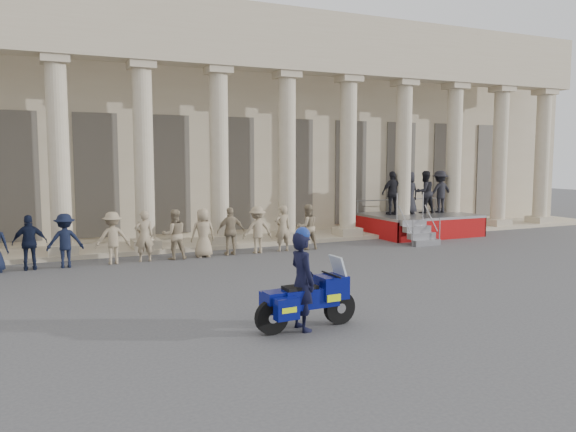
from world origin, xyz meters
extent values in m
plane|color=#434345|center=(0.00, 0.00, 0.00)|extent=(90.00, 90.00, 0.00)
cube|color=tan|center=(0.00, 15.00, 4.50)|extent=(40.00, 10.00, 9.00)
cube|color=tan|center=(0.00, 8.80, 0.07)|extent=(40.00, 2.60, 0.15)
cube|color=tan|center=(0.00, 8.00, 6.79)|extent=(35.80, 1.00, 1.00)
cube|color=tan|center=(0.00, 8.00, 7.89)|extent=(35.80, 1.00, 1.20)
cube|color=tan|center=(-3.90, 8.00, 0.30)|extent=(0.90, 0.90, 0.30)
cylinder|color=tan|center=(-3.90, 8.00, 3.25)|extent=(0.64, 0.64, 5.60)
cube|color=tan|center=(-3.90, 8.00, 6.17)|extent=(0.85, 0.85, 0.24)
cube|color=tan|center=(-1.30, 8.00, 0.30)|extent=(0.90, 0.90, 0.30)
cylinder|color=tan|center=(-1.30, 8.00, 3.25)|extent=(0.64, 0.64, 5.60)
cube|color=tan|center=(-1.30, 8.00, 6.17)|extent=(0.85, 0.85, 0.24)
cube|color=tan|center=(1.30, 8.00, 0.30)|extent=(0.90, 0.90, 0.30)
cylinder|color=tan|center=(1.30, 8.00, 3.25)|extent=(0.64, 0.64, 5.60)
cube|color=tan|center=(1.30, 8.00, 6.17)|extent=(0.85, 0.85, 0.24)
cube|color=tan|center=(3.90, 8.00, 0.30)|extent=(0.90, 0.90, 0.30)
cylinder|color=tan|center=(3.90, 8.00, 3.25)|extent=(0.64, 0.64, 5.60)
cube|color=tan|center=(3.90, 8.00, 6.17)|extent=(0.85, 0.85, 0.24)
cube|color=tan|center=(6.50, 8.00, 0.30)|extent=(0.90, 0.90, 0.30)
cylinder|color=tan|center=(6.50, 8.00, 3.25)|extent=(0.64, 0.64, 5.60)
cube|color=tan|center=(6.50, 8.00, 6.17)|extent=(0.85, 0.85, 0.24)
cube|color=tan|center=(9.10, 8.00, 0.30)|extent=(0.90, 0.90, 0.30)
cylinder|color=tan|center=(9.10, 8.00, 3.25)|extent=(0.64, 0.64, 5.60)
cube|color=tan|center=(9.10, 8.00, 6.17)|extent=(0.85, 0.85, 0.24)
cube|color=tan|center=(11.70, 8.00, 0.30)|extent=(0.90, 0.90, 0.30)
cylinder|color=tan|center=(11.70, 8.00, 3.25)|extent=(0.64, 0.64, 5.60)
cube|color=tan|center=(11.70, 8.00, 6.17)|extent=(0.85, 0.85, 0.24)
cube|color=tan|center=(14.30, 8.00, 0.30)|extent=(0.90, 0.90, 0.30)
cylinder|color=tan|center=(14.30, 8.00, 3.25)|extent=(0.64, 0.64, 5.60)
cube|color=tan|center=(14.30, 8.00, 6.17)|extent=(0.85, 0.85, 0.24)
cube|color=tan|center=(16.90, 8.00, 0.30)|extent=(0.90, 0.90, 0.30)
cylinder|color=tan|center=(16.90, 8.00, 3.25)|extent=(0.64, 0.64, 5.60)
cube|color=tan|center=(16.90, 8.00, 6.17)|extent=(0.85, 0.85, 0.24)
cube|color=black|center=(-5.20, 10.02, 2.55)|extent=(1.30, 0.12, 4.20)
cube|color=black|center=(-2.60, 10.02, 2.55)|extent=(1.30, 0.12, 4.20)
cube|color=black|center=(0.00, 10.02, 2.55)|extent=(1.30, 0.12, 4.20)
cube|color=black|center=(2.60, 10.02, 2.55)|extent=(1.30, 0.12, 4.20)
cube|color=black|center=(5.20, 10.02, 2.55)|extent=(1.30, 0.12, 4.20)
cube|color=black|center=(7.80, 10.02, 2.55)|extent=(1.30, 0.12, 4.20)
cube|color=black|center=(10.40, 10.02, 2.55)|extent=(1.30, 0.12, 4.20)
cube|color=black|center=(13.00, 10.02, 2.55)|extent=(1.30, 0.12, 4.20)
cube|color=black|center=(15.60, 10.02, 2.55)|extent=(1.30, 0.12, 4.20)
imported|color=black|center=(-4.82, 6.40, 0.79)|extent=(0.92, 0.38, 1.57)
imported|color=black|center=(-3.89, 6.40, 0.79)|extent=(1.02, 0.58, 1.57)
imported|color=gray|center=(-2.56, 6.40, 0.79)|extent=(1.02, 0.58, 1.57)
imported|color=gray|center=(-1.63, 6.40, 0.79)|extent=(0.57, 0.38, 1.57)
imported|color=gray|center=(-0.70, 6.40, 0.79)|extent=(0.76, 0.60, 1.57)
imported|color=gray|center=(0.23, 6.40, 0.79)|extent=(0.77, 0.50, 1.57)
imported|color=gray|center=(1.16, 6.40, 0.79)|extent=(0.92, 0.38, 1.57)
imported|color=gray|center=(2.09, 6.40, 0.79)|extent=(1.02, 0.58, 1.57)
imported|color=gray|center=(3.02, 6.40, 0.79)|extent=(0.57, 0.38, 1.57)
imported|color=gray|center=(3.95, 6.40, 0.79)|extent=(0.76, 0.60, 1.57)
cube|color=gray|center=(9.81, 7.79, 0.82)|extent=(4.31, 3.08, 0.10)
cube|color=maroon|center=(9.81, 6.27, 0.39)|extent=(4.31, 0.04, 0.77)
cube|color=maroon|center=(7.68, 7.79, 0.39)|extent=(0.04, 3.08, 0.77)
cube|color=maroon|center=(11.94, 7.79, 0.39)|extent=(0.04, 3.08, 0.77)
cube|color=gray|center=(8.26, 5.35, 0.11)|extent=(1.10, 0.28, 0.22)
cube|color=gray|center=(8.26, 5.63, 0.33)|extent=(1.10, 0.28, 0.22)
cube|color=gray|center=(8.26, 5.91, 0.54)|extent=(1.10, 0.28, 0.22)
cube|color=gray|center=(8.26, 6.19, 0.76)|extent=(1.10, 0.28, 0.22)
cylinder|color=gray|center=(9.81, 9.28, 1.37)|extent=(4.31, 0.04, 0.04)
imported|color=black|center=(8.61, 7.99, 1.76)|extent=(1.04, 0.43, 1.77)
imported|color=black|center=(9.41, 7.99, 1.76)|extent=(0.86, 0.56, 1.77)
imported|color=black|center=(10.21, 7.99, 1.76)|extent=(0.86, 0.67, 1.77)
imported|color=black|center=(11.01, 7.99, 1.76)|extent=(1.14, 0.66, 1.77)
cylinder|color=black|center=(0.58, -1.76, 0.32)|extent=(0.64, 0.16, 0.63)
cylinder|color=black|center=(-0.85, -1.83, 0.32)|extent=(0.64, 0.16, 0.63)
cube|color=#090F65|center=(-0.09, -1.79, 0.59)|extent=(1.12, 0.45, 0.36)
cube|color=#090F65|center=(0.39, -1.77, 0.75)|extent=(0.55, 0.52, 0.43)
cube|color=silver|center=(0.39, -1.77, 0.53)|extent=(0.22, 0.30, 0.12)
cube|color=#B2BFCC|center=(0.55, -1.76, 1.07)|extent=(0.22, 0.45, 0.51)
cube|color=black|center=(-0.28, -1.80, 0.79)|extent=(0.64, 0.35, 0.10)
cube|color=#090F65|center=(-0.81, -1.82, 0.67)|extent=(0.35, 0.34, 0.21)
cube|color=#090F65|center=(-0.70, -2.13, 0.53)|extent=(0.44, 0.23, 0.38)
cube|color=#C8EC0C|center=(-0.70, -2.13, 0.53)|extent=(0.30, 0.24, 0.10)
cube|color=#090F65|center=(-0.72, -1.51, 0.53)|extent=(0.44, 0.23, 0.38)
cube|color=#C8EC0C|center=(-0.72, -1.51, 0.53)|extent=(0.30, 0.24, 0.10)
cylinder|color=silver|center=(-0.58, -1.58, 0.29)|extent=(0.58, 0.12, 0.10)
cylinder|color=black|center=(0.39, -1.77, 0.98)|extent=(0.06, 0.67, 0.03)
imported|color=black|center=(-0.23, -1.80, 0.92)|extent=(0.47, 0.69, 1.83)
sphere|color=navy|center=(-0.23, -1.80, 1.78)|extent=(0.28, 0.28, 0.28)
camera|label=1|loc=(-4.67, -10.91, 3.17)|focal=35.00mm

